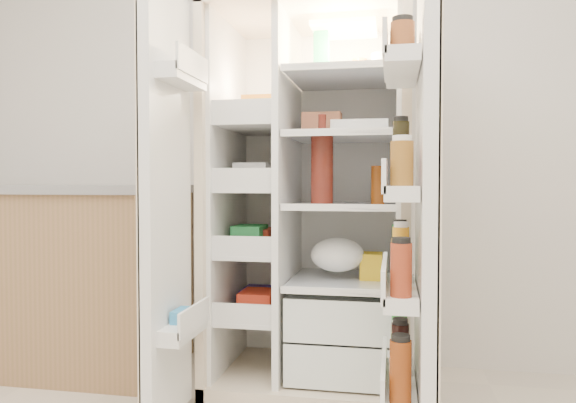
# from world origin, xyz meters

# --- Properties ---
(wall_back) EXTENTS (4.00, 0.02, 2.70)m
(wall_back) POSITION_xyz_m (0.00, 2.00, 1.35)
(wall_back) COLOR silver
(wall_back) RESTS_ON floor
(refrigerator) EXTENTS (0.92, 0.70, 1.80)m
(refrigerator) POSITION_xyz_m (0.05, 1.65, 0.74)
(refrigerator) COLOR beige
(refrigerator) RESTS_ON floor
(freezer_door) EXTENTS (0.15, 0.40, 1.72)m
(freezer_door) POSITION_xyz_m (-0.47, 1.05, 0.89)
(freezer_door) COLOR white
(freezer_door) RESTS_ON floor
(fridge_door) EXTENTS (0.17, 0.58, 1.72)m
(fridge_door) POSITION_xyz_m (0.51, 0.96, 0.87)
(fridge_door) COLOR white
(fridge_door) RESTS_ON floor
(kitchen_counter) EXTENTS (1.34, 0.71, 0.97)m
(kitchen_counter) POSITION_xyz_m (-1.36, 1.64, 0.49)
(kitchen_counter) COLOR #916A48
(kitchen_counter) RESTS_ON floor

